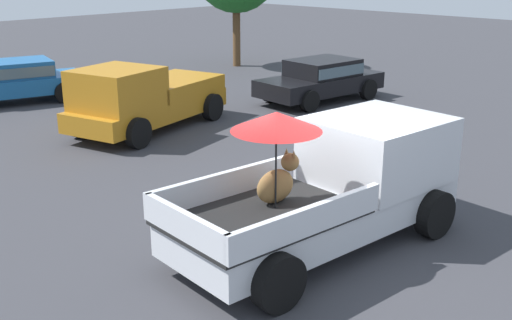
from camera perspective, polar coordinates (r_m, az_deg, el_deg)
name	(u,v)px	position (r m, az deg, el deg)	size (l,w,h in m)	color
ground_plane	(317,247)	(10.17, 5.56, -7.86)	(80.00, 80.00, 0.00)	#38383D
pickup_truck_main	(338,183)	(10.10, 7.45, -2.09)	(5.20, 2.63, 2.34)	black
pickup_truck_red	(144,98)	(16.88, -10.19, 5.58)	(5.09, 3.03, 1.80)	black
parked_sedan_near	(15,79)	(21.41, -21.12, 6.89)	(4.62, 2.85, 1.33)	black
parked_sedan_far	(321,78)	(20.32, 5.96, 7.46)	(4.45, 2.30, 1.33)	black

